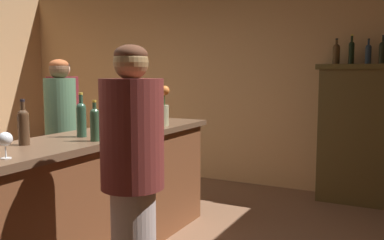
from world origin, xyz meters
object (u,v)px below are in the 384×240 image
Objects in this scene: bar_counter at (83,203)px; display_cabinet at (357,131)px; display_bottle_center at (368,53)px; patron_in_navy at (61,133)px; wine_bottle_chardonnay at (81,118)px; wine_bottle_syrah at (95,123)px; wine_glass_front at (134,111)px; display_bottle_left at (336,53)px; wine_glass_rear at (120,120)px; display_bottle_midleft at (351,51)px; flower_arrangement at (161,109)px; wine_bottle_merlot at (149,114)px; patron_redhead at (64,125)px; wine_bottle_rose at (24,125)px; display_bottle_midright at (383,52)px; bartender at (133,177)px; wine_glass_mid at (5,140)px.

display_cabinet reaches higher than bar_counter.
patron_in_navy is at bearing -141.95° from display_bottle_center.
display_bottle_center reaches higher than wine_bottle_chardonnay.
wine_bottle_syrah is 1.17m from wine_glass_front.
display_bottle_left is 1.05× the size of display_bottle_center.
display_bottle_midleft reaches higher than wine_glass_rear.
wine_glass_front is at bearing 163.92° from flower_arrangement.
wine_bottle_merlot is 0.92× the size of display_bottle_midleft.
wine_bottle_rose is at bearing 4.32° from patron_redhead.
patron_in_navy reaches higher than wine_bottle_rose.
wine_bottle_merlot is 2.78m from display_bottle_midright.
wine_bottle_rose is 1.04× the size of display_bottle_left.
wine_bottle_rose is at bearing -117.91° from display_bottle_midleft.
wine_bottle_merlot reaches higher than bar_counter.
display_bottle_left is (1.52, 3.19, 0.58)m from wine_bottle_rose.
wine_glass_rear is at bearing -56.02° from bartender.
display_bottle_midleft reaches higher than wine_glass_front.
display_bottle_left is at bearing 180.00° from display_bottle_center.
wine_bottle_syrah is 0.98× the size of display_bottle_left.
wine_glass_rear is (0.00, 0.28, -0.01)m from wine_bottle_syrah.
bar_counter is 3.40m from display_bottle_midleft.
display_bottle_midright is at bearing -0.00° from display_bottle_midleft.
display_bottle_midleft is (1.60, 2.73, 0.59)m from wine_bottle_chardonnay.
display_cabinet is 9.44× the size of wine_glass_rear.
wine_bottle_rose is at bearing -85.73° from wine_glass_front.
wine_bottle_chardonnay is at bearing 14.94° from patron_redhead.
wine_bottle_syrah is 1.85× the size of wine_glass_front.
patron_redhead is at bearing -155.04° from display_cabinet.
bartender is at bearing 18.44° from patron_redhead.
wine_bottle_rose is 1.38m from patron_in_navy.
display_cabinet is 3.22m from wine_bottle_chardonnay.
display_bottle_midleft reaches higher than display_cabinet.
display_bottle_midleft reaches higher than bar_counter.
flower_arrangement is at bearing 94.86° from wine_bottle_merlot.
wine_glass_rear is 0.10× the size of bartender.
wine_bottle_merlot is 1.09m from patron_in_navy.
wine_glass_front is (-0.42, 1.09, -0.02)m from wine_bottle_syrah.
display_bottle_midright is at bearing 57.70° from wine_bottle_rose.
wine_bottle_chardonnay is 3.38m from display_bottle_midright.
display_bottle_center is 3.46m from bartender.
wine_bottle_chardonnay is 1.19× the size of display_bottle_center.
patron_in_navy is at bearing 124.51° from wine_bottle_rose.
patron_in_navy is (-2.64, -2.06, -0.81)m from display_bottle_center.
wine_bottle_rose is 0.46m from wine_glass_mid.
display_bottle_midright is at bearing 0.00° from display_bottle_center.
wine_bottle_chardonnay is at bearing 153.41° from wine_bottle_syrah.
flower_arrangement is (-0.02, 0.24, 0.02)m from wine_bottle_merlot.
display_bottle_midright reaches higher than bar_counter.
wine_bottle_syrah is 0.28m from wine_glass_rear.
display_bottle_midright is (1.74, 3.55, 0.61)m from wine_glass_mid.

